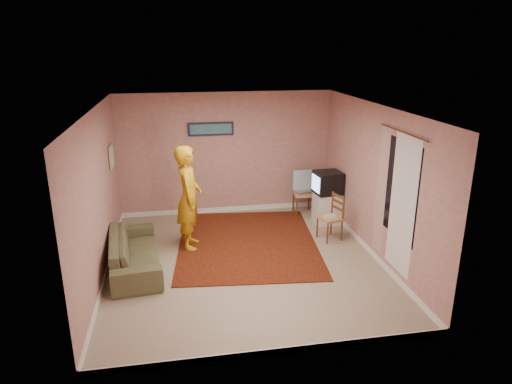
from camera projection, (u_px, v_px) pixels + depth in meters
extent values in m
plane|color=tan|center=(244.00, 262.00, 7.76)|extent=(5.00, 5.00, 0.00)
cube|color=tan|center=(226.00, 154.00, 9.70)|extent=(4.50, 0.02, 2.60)
cube|color=tan|center=(277.00, 257.00, 5.02)|extent=(4.50, 0.02, 2.60)
cube|color=tan|center=(98.00, 197.00, 6.98)|extent=(0.02, 5.00, 2.60)
cube|color=tan|center=(374.00, 182.00, 7.73)|extent=(0.02, 5.00, 2.60)
cube|color=silver|center=(243.00, 108.00, 6.95)|extent=(4.50, 5.00, 0.02)
cube|color=white|center=(227.00, 209.00, 10.07)|extent=(4.50, 0.02, 0.10)
cube|color=white|center=(276.00, 352.00, 5.41)|extent=(4.50, 0.02, 0.10)
cube|color=white|center=(107.00, 270.00, 7.37)|extent=(0.02, 5.00, 0.10)
cube|color=white|center=(368.00, 249.00, 8.12)|extent=(0.02, 5.00, 0.10)
cube|color=black|center=(400.00, 189.00, 6.84)|extent=(0.01, 1.10, 1.50)
cube|color=white|center=(402.00, 205.00, 6.76)|extent=(0.01, 0.75, 2.10)
cube|color=beige|center=(381.00, 191.00, 7.42)|extent=(0.01, 0.35, 2.10)
cylinder|color=brown|center=(403.00, 132.00, 6.57)|extent=(0.02, 1.40, 0.02)
cube|color=#141838|center=(211.00, 129.00, 9.45)|extent=(0.95, 0.03, 0.28)
cube|color=#2D507D|center=(211.00, 129.00, 9.43)|extent=(0.86, 0.01, 0.20)
cube|color=tan|center=(111.00, 157.00, 8.40)|extent=(0.03, 0.38, 0.42)
cube|color=#B4C1C5|center=(112.00, 157.00, 8.41)|extent=(0.01, 0.30, 0.34)
cube|color=black|center=(247.00, 242.00, 8.49)|extent=(2.81, 3.37, 0.02)
cube|color=white|center=(327.00, 208.00, 9.37)|extent=(0.50, 0.46, 0.64)
cube|color=black|center=(328.00, 183.00, 9.20)|extent=(0.56, 0.52, 0.45)
cube|color=#8CB2F2|center=(316.00, 184.00, 9.13)|extent=(0.05, 0.38, 0.32)
cube|color=tan|center=(303.00, 194.00, 9.86)|extent=(0.42, 0.40, 0.05)
cube|color=brown|center=(303.00, 184.00, 9.78)|extent=(0.41, 0.05, 0.47)
cube|color=#AAABAF|center=(303.00, 191.00, 9.84)|extent=(0.42, 0.35, 0.06)
cube|color=#83ADD7|center=(302.00, 180.00, 9.86)|extent=(0.41, 0.05, 0.43)
cube|color=tan|center=(330.00, 218.00, 8.54)|extent=(0.47, 0.48, 0.05)
cube|color=brown|center=(331.00, 207.00, 8.47)|extent=(0.15, 0.39, 0.45)
cube|color=silver|center=(330.00, 216.00, 8.52)|extent=(0.21, 0.16, 0.04)
imported|color=brown|center=(134.00, 252.00, 7.47)|extent=(0.97, 2.02, 0.57)
imported|color=#CD9213|center=(189.00, 198.00, 8.06)|extent=(0.51, 0.72, 1.88)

